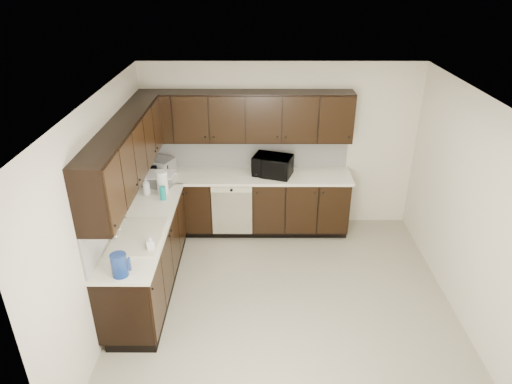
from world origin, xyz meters
TOP-DOWN VIEW (x-y plane):
  - floor at (0.00, 0.00)m, footprint 4.00×4.00m
  - ceiling at (0.00, 0.00)m, footprint 4.00×4.00m
  - wall_back at (0.00, 2.00)m, footprint 4.00×0.02m
  - wall_left at (-2.00, 0.00)m, footprint 0.02×4.00m
  - wall_right at (2.00, 0.00)m, footprint 0.02×4.00m
  - wall_front at (0.00, -2.00)m, footprint 4.00×0.02m
  - lower_cabinets at (-1.01, 1.11)m, footprint 3.00×2.80m
  - countertop at (-1.01, 1.11)m, footprint 3.03×2.83m
  - backsplash at (-1.22, 1.32)m, footprint 3.00×2.80m
  - upper_cabinets at (-1.10, 1.20)m, footprint 3.00×2.80m
  - dishwasher at (-0.70, 1.41)m, footprint 0.58×0.04m
  - sink at (-1.68, -0.01)m, footprint 0.54×0.82m
  - microwave at (-0.12, 1.68)m, footprint 0.62×0.51m
  - soap_bottle_a at (-1.48, -0.25)m, footprint 0.10×0.10m
  - soap_bottle_b at (-1.80, 1.05)m, footprint 0.11×0.11m
  - toaster_oven at (-1.75, 1.71)m, footprint 0.47×0.42m
  - storage_bin at (-1.70, 1.35)m, footprint 0.48×0.42m
  - blue_pitcher at (-1.68, -0.70)m, footprint 0.17×0.17m
  - teal_tumbler at (-1.56, 0.91)m, footprint 0.10×0.10m
  - paper_towel_roll at (-1.59, 1.08)m, footprint 0.18×0.18m

SIDE VIEW (x-z plane):
  - floor at x=0.00m, z-range 0.00..0.00m
  - lower_cabinets at x=-1.01m, z-range -0.04..0.86m
  - dishwasher at x=-0.70m, z-range 0.16..0.94m
  - sink at x=-1.68m, z-range 0.67..1.09m
  - countertop at x=-1.01m, z-range 0.90..0.94m
  - storage_bin at x=-1.70m, z-range 0.94..1.10m
  - soap_bottle_a at x=-1.48m, z-range 0.94..1.12m
  - teal_tumbler at x=-1.56m, z-range 0.94..1.12m
  - blue_pitcher at x=-1.68m, z-range 0.94..1.18m
  - toaster_oven at x=-1.75m, z-range 0.94..1.18m
  - soap_bottle_b at x=-1.80m, z-range 0.94..1.19m
  - microwave at x=-0.12m, z-range 0.94..1.24m
  - paper_towel_roll at x=-1.59m, z-range 0.94..1.26m
  - backsplash at x=-1.22m, z-range 0.94..1.42m
  - wall_back at x=0.00m, z-range 0.00..2.50m
  - wall_left at x=-2.00m, z-range 0.00..2.50m
  - wall_right at x=2.00m, z-range 0.00..2.50m
  - wall_front at x=0.00m, z-range 0.00..2.50m
  - upper_cabinets at x=-1.10m, z-range 1.42..2.12m
  - ceiling at x=0.00m, z-range 2.50..2.50m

